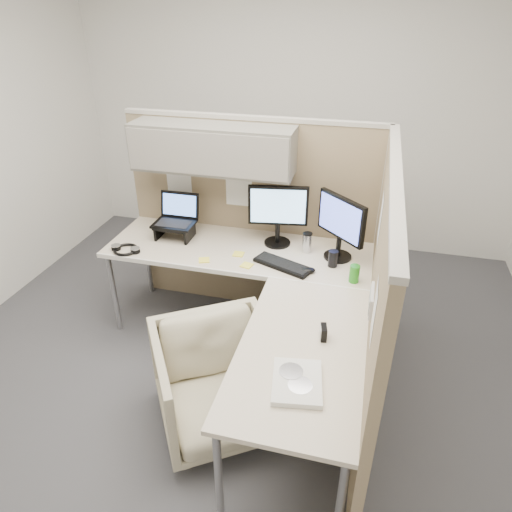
% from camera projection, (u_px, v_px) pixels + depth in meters
% --- Properties ---
extents(ground, '(4.50, 4.50, 0.00)m').
position_uv_depth(ground, '(234.00, 372.00, 3.31)').
color(ground, '#3E3D43').
rests_on(ground, ground).
extents(partition_back, '(2.00, 0.36, 1.63)m').
position_uv_depth(partition_back, '(235.00, 187.00, 3.51)').
color(partition_back, '#917D5F').
rests_on(partition_back, ground).
extents(partition_right, '(0.07, 2.03, 1.63)m').
position_uv_depth(partition_right, '(375.00, 304.00, 2.65)').
color(partition_right, '#917D5F').
rests_on(partition_right, ground).
extents(desk, '(2.00, 1.98, 0.73)m').
position_uv_depth(desk, '(255.00, 286.00, 3.05)').
color(desk, beige).
rests_on(desk, ground).
extents(office_chair, '(0.96, 0.95, 0.74)m').
position_uv_depth(office_chair, '(218.00, 377.00, 2.76)').
color(office_chair, beige).
rests_on(office_chair, ground).
extents(monitor_left, '(0.44, 0.20, 0.47)m').
position_uv_depth(monitor_left, '(278.00, 211.00, 3.35)').
color(monitor_left, black).
rests_on(monitor_left, desk).
extents(monitor_right, '(0.34, 0.33, 0.47)m').
position_uv_depth(monitor_right, '(341.00, 223.00, 3.17)').
color(monitor_right, black).
rests_on(monitor_right, desk).
extents(laptop_station, '(0.31, 0.27, 0.33)m').
position_uv_depth(laptop_station, '(176.00, 221.00, 3.54)').
color(laptop_station, black).
rests_on(laptop_station, desk).
extents(keyboard, '(0.44, 0.29, 0.02)m').
position_uv_depth(keyboard, '(283.00, 265.00, 3.19)').
color(keyboard, black).
rests_on(keyboard, desk).
extents(mouse, '(0.12, 0.10, 0.04)m').
position_uv_depth(mouse, '(308.00, 270.00, 3.11)').
color(mouse, black).
rests_on(mouse, desk).
extents(travel_mug, '(0.07, 0.07, 0.15)m').
position_uv_depth(travel_mug, '(307.00, 242.00, 3.34)').
color(travel_mug, silver).
rests_on(travel_mug, desk).
extents(soda_can_green, '(0.07, 0.07, 0.12)m').
position_uv_depth(soda_can_green, '(354.00, 274.00, 3.00)').
color(soda_can_green, '#268C1E').
rests_on(soda_can_green, desk).
extents(soda_can_silver, '(0.07, 0.07, 0.12)m').
position_uv_depth(soda_can_silver, '(333.00, 259.00, 3.17)').
color(soda_can_silver, black).
rests_on(soda_can_silver, desk).
extents(sticky_note_b, '(0.09, 0.09, 0.01)m').
position_uv_depth(sticky_note_b, '(247.00, 265.00, 3.20)').
color(sticky_note_b, '#FAEA41').
rests_on(sticky_note_b, desk).
extents(sticky_note_d, '(0.08, 0.08, 0.01)m').
position_uv_depth(sticky_note_d, '(238.00, 254.00, 3.34)').
color(sticky_note_d, '#FAEA41').
rests_on(sticky_note_d, desk).
extents(sticky_note_a, '(0.10, 0.10, 0.01)m').
position_uv_depth(sticky_note_a, '(204.00, 260.00, 3.26)').
color(sticky_note_a, '#FAEA41').
rests_on(sticky_note_a, desk).
extents(headphones, '(0.23, 0.19, 0.03)m').
position_uv_depth(headphones, '(126.00, 249.00, 3.38)').
color(headphones, black).
rests_on(headphones, desk).
extents(paper_stack, '(0.28, 0.34, 0.03)m').
position_uv_depth(paper_stack, '(297.00, 382.00, 2.21)').
color(paper_stack, white).
rests_on(paper_stack, desk).
extents(desk_clock, '(0.05, 0.08, 0.08)m').
position_uv_depth(desk_clock, '(323.00, 332.00, 2.50)').
color(desk_clock, black).
rests_on(desk_clock, desk).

